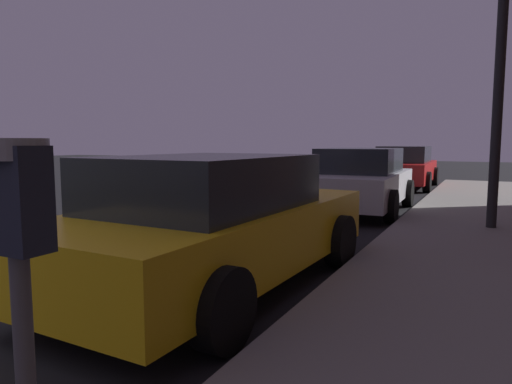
{
  "coord_description": "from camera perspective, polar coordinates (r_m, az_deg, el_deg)",
  "views": [
    {
      "loc": [
        5.45,
        -0.8,
        1.57
      ],
      "look_at": [
        3.97,
        2.11,
        1.21
      ],
      "focal_mm": 32.26,
      "sensor_mm": 36.0,
      "label": 1
    }
  ],
  "objects": [
    {
      "name": "car_yellow_cab",
      "position": [
        4.98,
        -5.06,
        -3.71
      ],
      "size": [
        2.2,
        4.42,
        1.43
      ],
      "color": "gold",
      "rests_on": "ground"
    },
    {
      "name": "parking_meter",
      "position": [
        1.48,
        -27.31,
        -7.72
      ],
      "size": [
        0.19,
        0.19,
        1.43
      ],
      "color": "#59595B",
      "rests_on": "sidewalk"
    },
    {
      "name": "car_red",
      "position": [
        16.67,
        17.93,
        2.97
      ],
      "size": [
        2.04,
        4.44,
        1.43
      ],
      "color": "maroon",
      "rests_on": "ground"
    },
    {
      "name": "car_silver",
      "position": [
        10.67,
        12.72,
        1.45
      ],
      "size": [
        2.12,
        4.16,
        1.43
      ],
      "color": "#B7B7BF",
      "rests_on": "ground"
    }
  ]
}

